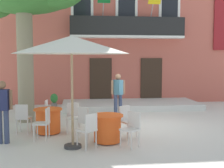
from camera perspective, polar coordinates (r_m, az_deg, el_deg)
ground_plane at (r=10.41m, az=6.10°, el=-7.79°), size 120.00×120.00×0.00m
building_facade at (r=17.13m, az=1.67°, el=9.82°), size 13.00×5.09×7.50m
entrance_step_platform at (r=14.02m, az=3.54°, el=-3.95°), size 6.30×2.53×0.25m
cafe_table_near_tree at (r=8.19m, az=-0.88°, el=-8.44°), size 0.86×0.86×0.76m
cafe_chair_near_tree_0 at (r=8.68m, az=2.81°, el=-6.76°), size 0.55×0.55×0.91m
cafe_chair_near_tree_1 at (r=8.60m, az=-5.05°, el=-6.88°), size 0.57×0.57×0.91m
cafe_chair_near_tree_2 at (r=7.60m, az=-4.52°, el=-8.44°), size 0.56×0.56×0.91m
cafe_chair_near_tree_3 at (r=7.77m, az=3.76°, el=-8.15°), size 0.57×0.57×0.91m
cafe_table_middle at (r=9.35m, az=-12.14°, el=-6.86°), size 0.86×0.86×0.76m
cafe_chair_middle_0 at (r=8.60m, az=-12.87°, el=-6.99°), size 0.45×0.45×0.91m
cafe_chair_middle_1 at (r=9.34m, az=-7.50°, el=-5.95°), size 0.41×0.41×0.91m
cafe_chair_middle_2 at (r=10.07m, az=-11.86°, el=-5.23°), size 0.43×0.43×0.91m
cafe_chair_middle_3 at (r=9.47m, az=-16.70°, el=-5.98°), size 0.46×0.46×0.91m
cafe_umbrella at (r=7.53m, az=-7.74°, el=7.36°), size 2.90×2.90×2.85m
ground_planter_left at (r=13.51m, az=-11.02°, el=-3.16°), size 0.32×0.32×0.73m
pedestrian_near_entrance at (r=11.29m, az=1.16°, el=-1.78°), size 0.53×0.40×1.71m
pedestrian_mid_plaza at (r=8.48m, az=-20.24°, el=-4.38°), size 0.53×0.27×1.70m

